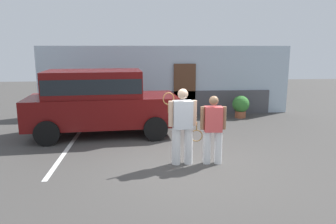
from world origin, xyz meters
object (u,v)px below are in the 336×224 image
object	(u,v)px
parked_suv	(99,99)
tennis_player_man	(182,125)
tennis_player_woman	(213,129)
potted_plant_by_porch	(241,105)

from	to	relation	value
parked_suv	tennis_player_man	world-z (taller)	parked_suv
tennis_player_man	tennis_player_woman	bearing A→B (deg)	172.55
parked_suv	potted_plant_by_porch	xyz separation A→B (m)	(5.25, 2.08, -0.66)
tennis_player_woman	potted_plant_by_porch	world-z (taller)	tennis_player_woman
parked_suv	tennis_player_woman	xyz separation A→B (m)	(2.98, -2.88, -0.30)
parked_suv	tennis_player_woman	world-z (taller)	parked_suv
tennis_player_man	parked_suv	bearing A→B (deg)	-55.99
potted_plant_by_porch	tennis_player_woman	bearing A→B (deg)	-114.59
tennis_player_woman	potted_plant_by_porch	size ratio (longest dim) A/B	1.87
tennis_player_man	tennis_player_woman	distance (m)	0.73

